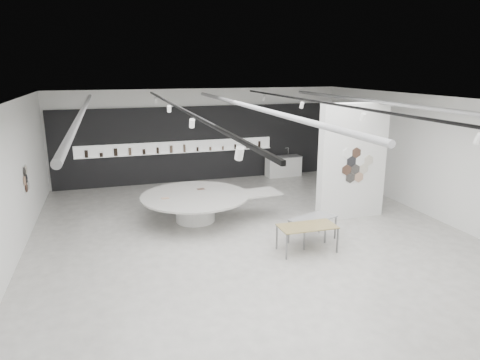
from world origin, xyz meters
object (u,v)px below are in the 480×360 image
object	(u,v)px
sample_table_stone	(313,220)
kitchen_counter	(283,166)
partition_column	(352,162)
display_island	(197,204)
sample_table_wood	(307,228)

from	to	relation	value
sample_table_stone	kitchen_counter	xyz separation A→B (m)	(2.06, 6.97, -0.17)
partition_column	kitchen_counter	size ratio (longest dim) A/B	2.28
sample_table_stone	kitchen_counter	bearing A→B (deg)	73.51
display_island	sample_table_wood	distance (m)	3.80
partition_column	sample_table_stone	xyz separation A→B (m)	(-2.01, -1.44, -1.18)
display_island	partition_column	bearing A→B (deg)	-18.45
partition_column	sample_table_wood	distance (m)	3.37
partition_column	kitchen_counter	bearing A→B (deg)	89.46
partition_column	sample_table_stone	size ratio (longest dim) A/B	2.46
partition_column	kitchen_counter	world-z (taller)	partition_column
display_island	sample_table_stone	distance (m)	3.67
partition_column	sample_table_stone	distance (m)	2.74
display_island	kitchen_counter	world-z (taller)	kitchen_counter
partition_column	kitchen_counter	distance (m)	5.69
partition_column	display_island	bearing A→B (deg)	167.24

